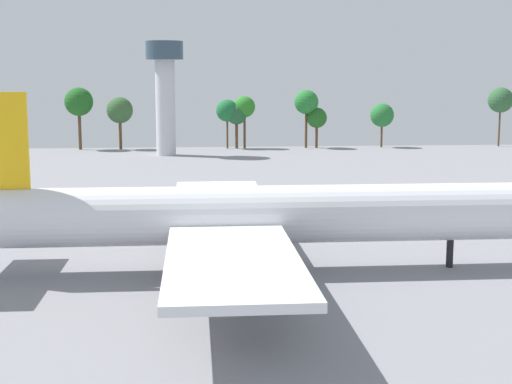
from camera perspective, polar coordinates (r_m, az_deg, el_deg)
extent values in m
plane|color=gray|center=(73.37, 0.00, -6.14)|extent=(266.32, 266.32, 0.00)
cylinder|color=silver|center=(72.11, 0.00, -1.76)|extent=(61.37, 5.69, 5.69)
cube|color=silver|center=(57.96, -1.83, -5.25)|extent=(10.43, 25.56, 0.70)
cube|color=silver|center=(86.33, -2.83, -0.58)|extent=(10.43, 25.56, 0.70)
cylinder|color=gray|center=(62.10, -1.09, -5.76)|extent=(4.55, 2.39, 2.39)
cylinder|color=gray|center=(53.03, -0.42, -8.33)|extent=(4.55, 2.39, 2.39)
cylinder|color=gray|center=(82.87, -2.04, -2.06)|extent=(4.55, 2.39, 2.39)
cylinder|color=gray|center=(92.16, -2.33, -0.95)|extent=(4.55, 2.39, 2.39)
cylinder|color=black|center=(77.13, 14.75, -4.60)|extent=(0.70, 0.70, 2.86)
cylinder|color=black|center=(69.80, -2.31, -5.72)|extent=(0.70, 0.70, 2.86)
cylinder|color=black|center=(75.87, -2.52, -4.53)|extent=(0.70, 0.70, 2.86)
cube|color=silver|center=(96.99, -4.77, -1.71)|extent=(2.65, 2.73, 1.56)
cube|color=yellow|center=(94.83, -5.60, -2.05)|extent=(3.19, 3.63, 1.27)
cylinder|color=black|center=(96.66, -4.24, -2.21)|extent=(0.75, 0.98, 0.98)
cylinder|color=black|center=(97.69, -5.25, -2.10)|extent=(0.75, 0.98, 0.98)
cylinder|color=black|center=(93.95, -5.26, -2.54)|extent=(0.75, 0.98, 0.98)
cylinder|color=black|center=(95.01, -6.29, -2.43)|extent=(0.75, 0.98, 0.98)
cube|color=silver|center=(93.34, 15.57, -2.44)|extent=(2.34, 2.52, 1.66)
cube|color=yellow|center=(93.88, 14.14, -2.46)|extent=(3.85, 3.46, 1.20)
cylinder|color=black|center=(92.47, 15.31, -3.06)|extent=(0.84, 0.67, 0.82)
cylinder|color=black|center=(94.60, 15.59, -2.81)|extent=(0.84, 0.67, 0.82)
cylinder|color=black|center=(93.10, 13.53, -2.91)|extent=(0.84, 0.67, 0.82)
cylinder|color=black|center=(95.21, 13.85, -2.67)|extent=(0.84, 0.67, 0.82)
cylinder|color=silver|center=(183.33, -7.01, 6.48)|extent=(4.78, 4.78, 23.34)
cylinder|color=#334756|center=(183.31, -7.09, 10.81)|extent=(9.08, 9.08, 4.39)
cylinder|color=#51381E|center=(202.12, -13.46, 4.68)|extent=(0.84, 0.84, 10.43)
sphere|color=#1F5B1F|center=(201.75, -13.54, 6.80)|extent=(7.55, 7.55, 7.55)
cylinder|color=#51381E|center=(200.87, -10.44, 4.46)|extent=(0.81, 0.81, 8.34)
sphere|color=#335A30|center=(200.50, -10.49, 6.24)|extent=(6.98, 6.98, 6.98)
cylinder|color=#51381E|center=(200.10, -2.23, 4.59)|extent=(0.51, 0.51, 8.42)
sphere|color=#1D6A35|center=(199.74, -2.24, 6.31)|extent=(6.00, 6.00, 6.00)
cylinder|color=#51381E|center=(200.25, -1.51, 4.48)|extent=(0.80, 0.80, 7.60)
sphere|color=#245934|center=(199.91, -1.52, 6.05)|extent=(5.70, 5.70, 5.70)
cylinder|color=#51381E|center=(200.32, -0.89, 4.75)|extent=(0.65, 0.65, 9.48)
sphere|color=#297C25|center=(199.97, -0.89, 6.60)|extent=(5.77, 5.77, 5.77)
cylinder|color=#51381E|center=(202.13, 3.89, 4.91)|extent=(0.69, 0.69, 10.47)
sphere|color=#257630|center=(201.77, 3.91, 6.95)|extent=(6.59, 6.59, 6.59)
cylinder|color=#51381E|center=(202.73, 4.70, 4.35)|extent=(0.73, 0.73, 6.52)
sphere|color=#215E1F|center=(202.41, 4.72, 5.74)|extent=(5.55, 5.55, 5.55)
cylinder|color=#51381E|center=(206.47, 9.68, 4.39)|extent=(0.57, 0.57, 6.87)
sphere|color=#267132|center=(206.13, 9.72, 5.88)|extent=(6.48, 6.48, 6.48)
cylinder|color=#51381E|center=(217.07, 18.29, 4.79)|extent=(0.51, 0.51, 10.75)
sphere|color=#2E5C34|center=(216.74, 18.38, 6.76)|extent=(7.00, 7.00, 7.00)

